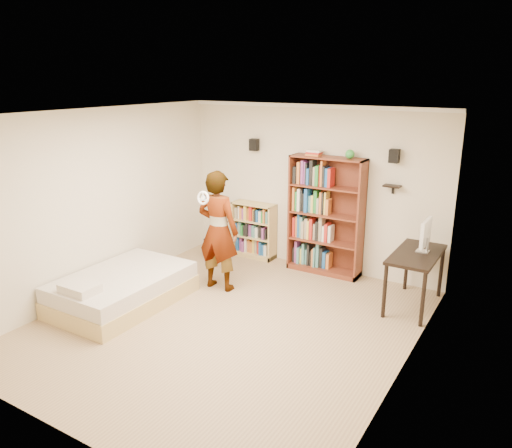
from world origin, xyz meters
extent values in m
cube|color=tan|center=(0.00, 0.00, 0.00)|extent=(4.50, 5.00, 0.01)
cube|color=beige|center=(0.00, 2.50, 1.35)|extent=(4.50, 0.02, 2.70)
cube|color=beige|center=(0.00, -2.50, 1.35)|extent=(4.50, 0.02, 2.70)
cube|color=beige|center=(-2.25, 0.00, 1.35)|extent=(0.02, 5.00, 2.70)
cube|color=beige|center=(2.25, 0.00, 1.35)|extent=(0.02, 5.00, 2.70)
cube|color=white|center=(0.00, 0.00, 2.70)|extent=(4.50, 5.00, 0.02)
cube|color=white|center=(0.00, 2.47, 2.67)|extent=(4.50, 0.06, 0.06)
cube|color=white|center=(0.00, -2.47, 2.67)|extent=(4.50, 0.06, 0.06)
cube|color=white|center=(-2.22, 0.00, 2.67)|extent=(0.06, 5.00, 0.06)
cube|color=white|center=(2.22, 0.00, 2.67)|extent=(0.06, 5.00, 0.06)
cube|color=black|center=(-1.05, 2.40, 2.00)|extent=(0.14, 0.12, 0.20)
cube|color=black|center=(1.35, 2.40, 2.00)|extent=(0.14, 0.12, 0.20)
cube|color=black|center=(1.35, 2.41, 1.55)|extent=(0.25, 0.16, 0.02)
imported|color=black|center=(-0.77, 0.90, 0.91)|extent=(0.68, 0.47, 1.82)
torus|color=white|center=(-0.77, 0.56, 1.48)|extent=(0.20, 0.08, 0.20)
camera|label=1|loc=(3.38, -4.86, 3.12)|focal=35.00mm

